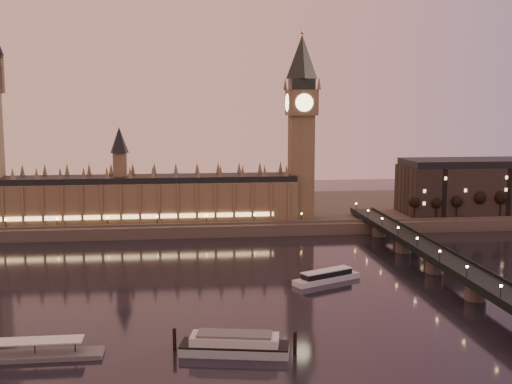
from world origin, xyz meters
TOP-DOWN VIEW (x-y plane):
  - ground at (0.00, 0.00)m, footprint 700.00×700.00m
  - far_embankment at (30.00, 165.00)m, footprint 560.00×130.00m
  - palace_of_westminster at (-40.12, 120.99)m, footprint 180.00×26.62m
  - big_ben at (53.99, 120.99)m, footprint 17.68×17.68m
  - westminster_bridge at (91.61, 0.00)m, footprint 13.20×260.00m
  - bare_tree_0 at (115.08, 109.00)m, footprint 6.51×6.51m
  - bare_tree_1 at (127.86, 109.00)m, footprint 6.51×6.51m
  - bare_tree_2 at (140.64, 109.00)m, footprint 6.51×6.51m
  - bare_tree_3 at (153.42, 109.00)m, footprint 6.51×6.51m
  - bare_tree_4 at (166.20, 109.00)m, footprint 6.51×6.51m
  - cruise_boat_a at (43.95, 10.84)m, footprint 29.49×18.99m
  - moored_barge at (1.26, -59.09)m, footprint 34.91×14.45m
  - pontoon_pier at (-58.91, -55.63)m, footprint 45.90×7.65m

SIDE VIEW (x-z plane):
  - ground at x=0.00m, z-range 0.00..0.00m
  - pontoon_pier at x=-58.91m, z-range -4.80..7.44m
  - cruise_boat_a at x=43.95m, z-range -0.28..4.47m
  - moored_barge at x=1.26m, z-range -0.51..6.01m
  - far_embankment at x=30.00m, z-range 0.00..6.00m
  - westminster_bridge at x=91.61m, z-range -2.13..13.17m
  - bare_tree_0 at x=115.08m, z-range 9.28..22.51m
  - bare_tree_1 at x=127.86m, z-range 9.28..22.51m
  - bare_tree_2 at x=140.64m, z-range 9.28..22.51m
  - bare_tree_3 at x=153.42m, z-range 9.28..22.51m
  - bare_tree_4 at x=166.20m, z-range 9.28..22.51m
  - palace_of_westminster at x=-40.12m, z-range -4.29..47.71m
  - big_ben at x=53.99m, z-range 11.95..115.95m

